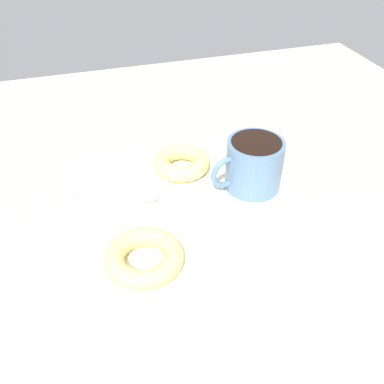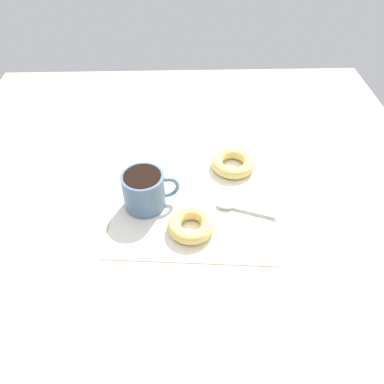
{
  "view_description": "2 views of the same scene",
  "coord_description": "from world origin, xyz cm",
  "views": [
    {
      "loc": [
        17.1,
        45.99,
        42.53
      ],
      "look_at": [
        2.15,
        -2.85,
        2.3
      ],
      "focal_mm": 40.0,
      "sensor_mm": 36.0,
      "label": 1
    },
    {
      "loc": [
        0.42,
        -61.67,
        58.98
      ],
      "look_at": [
        2.15,
        -2.85,
        2.3
      ],
      "focal_mm": 35.0,
      "sensor_mm": 36.0,
      "label": 2
    }
  ],
  "objects": [
    {
      "name": "donut_far",
      "position": [
        11.89,
        7.59,
        1.66
      ],
      "size": [
        10.45,
        10.45,
        2.72
      ],
      "primitive_type": "torus",
      "color": "#E5C66B",
      "rests_on": "napkin"
    },
    {
      "name": "napkin",
      "position": [
        2.15,
        -2.85,
        0.15
      ],
      "size": [
        36.93,
        36.93,
        0.3
      ],
      "primitive_type": "cube",
      "rotation": [
        0.0,
        0.0,
        -0.08
      ],
      "color": "white",
      "rests_on": "ground_plane"
    },
    {
      "name": "donut_near_cup",
      "position": [
        1.26,
        -11.83,
        1.72
      ],
      "size": [
        9.65,
        9.65,
        2.83
      ],
      "primitive_type": "torus",
      "color": "#E5C66B",
      "rests_on": "napkin"
    },
    {
      "name": "ground_plane",
      "position": [
        0.0,
        0.0,
        -1.0
      ],
      "size": [
        120.0,
        120.0,
        2.0
      ],
      "primitive_type": "cube",
      "color": "tan"
    },
    {
      "name": "coffee_cup",
      "position": [
        -8.32,
        -4.18,
        4.57
      ],
      "size": [
        12.14,
        8.98,
        8.24
      ],
      "color": "slate",
      "rests_on": "napkin"
    },
    {
      "name": "spoon",
      "position": [
        10.37,
        -6.22,
        0.7
      ],
      "size": [
        12.82,
        5.99,
        0.9
      ],
      "color": "#B7B2A8",
      "rests_on": "napkin"
    }
  ]
}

